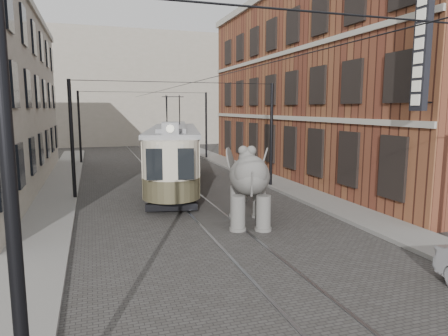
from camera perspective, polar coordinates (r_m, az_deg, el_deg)
name	(u,v)px	position (r m, az deg, el deg)	size (l,w,h in m)	color
ground	(215,222)	(16.64, -1.21, -7.58)	(120.00, 120.00, 0.00)	#3C3A37
tram_rails	(215,221)	(16.64, -1.21, -7.55)	(1.54, 80.00, 0.02)	slate
sidewalk_right	(342,209)	(19.18, 16.29, -5.53)	(2.00, 60.00, 0.15)	slate
sidewalk_left	(42,235)	(16.07, -24.26, -8.65)	(2.00, 60.00, 0.15)	slate
brick_building	(331,87)	(28.94, 14.92, 10.94)	(8.00, 26.00, 12.00)	brown
distant_block	(127,90)	(55.56, -13.52, 10.69)	(28.00, 10.00, 14.00)	gray
catenary	(183,140)	(20.85, -5.77, 4.01)	(11.00, 30.20, 6.00)	black
tram	(174,141)	(24.17, -7.11, 3.77)	(2.76, 13.38, 5.31)	beige
elephant	(249,187)	(16.09, 3.61, -2.67)	(2.70, 4.90, 3.00)	#5B5955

